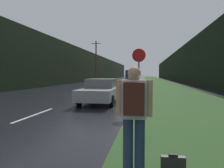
{
  "coord_description": "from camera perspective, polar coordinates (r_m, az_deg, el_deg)",
  "views": [
    {
      "loc": [
        4.57,
        -0.74,
        1.69
      ],
      "look_at": [
        1.9,
        14.71,
        0.92
      ],
      "focal_mm": 32.0,
      "sensor_mm": 36.0,
      "label": 1
    }
  ],
  "objects": [
    {
      "name": "utility_pole_far",
      "position": [
        38.65,
        -4.57,
        6.45
      ],
      "size": [
        1.8,
        0.24,
        8.06
      ],
      "color": "#4C3823",
      "rests_on": "ground_plane"
    },
    {
      "name": "car_passing_far",
      "position": [
        41.25,
        6.08,
        1.37
      ],
      "size": [
        1.87,
        4.3,
        1.29
      ],
      "rotation": [
        0.0,
        0.0,
        3.14
      ],
      "color": "black",
      "rests_on": "ground_plane"
    },
    {
      "name": "treeline_far_side",
      "position": [
        52.77,
        -6.03,
        4.8
      ],
      "size": [
        2.0,
        140.0,
        7.12
      ],
      "primitive_type": "cube",
      "color": "black",
      "rests_on": "ground_plane"
    },
    {
      "name": "hitchhiker_with_backpack",
      "position": [
        3.49,
        6.29,
        -7.91
      ],
      "size": [
        0.63,
        0.44,
        1.82
      ],
      "rotation": [
        0.0,
        0.0,
        0.04
      ],
      "color": "navy",
      "rests_on": "ground_plane"
    },
    {
      "name": "delivery_truck",
      "position": [
        77.61,
        5.02,
        2.79
      ],
      "size": [
        2.63,
        7.98,
        3.23
      ],
      "color": "black",
      "rests_on": "ground_plane"
    },
    {
      "name": "treeline_near_side",
      "position": [
        51.45,
        19.06,
        4.93
      ],
      "size": [
        2.0,
        140.0,
        7.5
      ],
      "primitive_type": "cube",
      "color": "black",
      "rests_on": "ground_plane"
    },
    {
      "name": "stop_sign",
      "position": [
        9.63,
        7.65,
        3.14
      ],
      "size": [
        0.64,
        0.07,
        2.91
      ],
      "color": "slate",
      "rests_on": "ground_plane"
    },
    {
      "name": "suitcase",
      "position": [
        3.77,
        17.03,
        -21.23
      ],
      "size": [
        0.41,
        0.12,
        0.35
      ],
      "rotation": [
        0.0,
        0.0,
        0.04
      ],
      "color": "#232326",
      "rests_on": "ground_plane"
    },
    {
      "name": "car_passing_near",
      "position": [
        12.05,
        -3.06,
        -1.9
      ],
      "size": [
        1.99,
        4.65,
        1.41
      ],
      "rotation": [
        0.0,
        0.0,
        3.14
      ],
      "color": "#9E9EA3",
      "rests_on": "ground_plane"
    },
    {
      "name": "grass_verge",
      "position": [
        40.84,
        12.91,
        0.36
      ],
      "size": [
        6.0,
        240.0,
        0.02
      ],
      "primitive_type": "cube",
      "color": "#2D5123",
      "rests_on": "ground_plane"
    },
    {
      "name": "lane_stripe_c",
      "position": [
        15.36,
        -7.59,
        -3.53
      ],
      "size": [
        0.12,
        3.0,
        0.01
      ],
      "primitive_type": "cube",
      "color": "silver",
      "rests_on": "ground_plane"
    },
    {
      "name": "lane_stripe_b",
      "position": [
        9.0,
        -21.17,
        -8.19
      ],
      "size": [
        0.12,
        3.0,
        0.01
      ],
      "primitive_type": "cube",
      "color": "silver",
      "rests_on": "ground_plane"
    },
    {
      "name": "lane_stripe_d",
      "position": [
        22.11,
        -2.17,
        -1.58
      ],
      "size": [
        0.12,
        3.0,
        0.01
      ],
      "primitive_type": "cube",
      "color": "silver",
      "rests_on": "ground_plane"
    }
  ]
}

